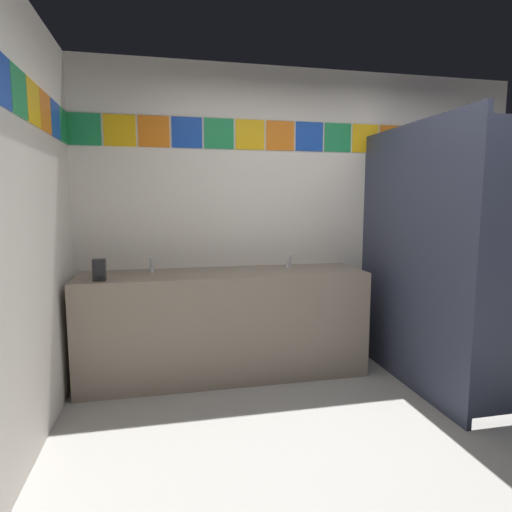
{
  "coord_description": "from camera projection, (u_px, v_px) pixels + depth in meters",
  "views": [
    {
      "loc": [
        -1.29,
        -2.05,
        1.45
      ],
      "look_at": [
        -0.62,
        1.09,
        1.04
      ],
      "focal_mm": 29.91,
      "sensor_mm": 36.0,
      "label": 1
    }
  ],
  "objects": [
    {
      "name": "toilet",
      "position": [
        441.0,
        329.0,
        3.87
      ],
      "size": [
        0.39,
        0.49,
        0.74
      ],
      "color": "white",
      "rests_on": "ground_plane"
    },
    {
      "name": "vanity_counter",
      "position": [
        225.0,
        323.0,
        3.56
      ],
      "size": [
        2.33,
        0.6,
        0.88
      ],
      "color": "gray",
      "rests_on": "ground_plane"
    },
    {
      "name": "ground_plane",
      "position": [
        401.0,
        457.0,
        2.44
      ],
      "size": [
        8.95,
        8.95,
        0.0
      ],
      "primitive_type": "plane",
      "color": "gray"
    },
    {
      "name": "soap_dispenser",
      "position": [
        99.0,
        270.0,
        3.12
      ],
      "size": [
        0.09,
        0.09,
        0.16
      ],
      "color": "black",
      "rests_on": "vanity_counter"
    },
    {
      "name": "wall_back",
      "position": [
        307.0,
        216.0,
        3.95
      ],
      "size": [
        4.07,
        0.09,
        2.62
      ],
      "color": "silver",
      "rests_on": "ground_plane"
    },
    {
      "name": "stall_divider",
      "position": [
        449.0,
        261.0,
        3.1
      ],
      "size": [
        0.92,
        1.53,
        2.04
      ],
      "color": "#33384C",
      "rests_on": "ground_plane"
    },
    {
      "name": "faucet_right",
      "position": [
        289.0,
        262.0,
        3.71
      ],
      "size": [
        0.04,
        0.1,
        0.14
      ],
      "color": "silver",
      "rests_on": "vanity_counter"
    },
    {
      "name": "faucet_left",
      "position": [
        152.0,
        266.0,
        3.46
      ],
      "size": [
        0.04,
        0.1,
        0.14
      ],
      "color": "silver",
      "rests_on": "vanity_counter"
    }
  ]
}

